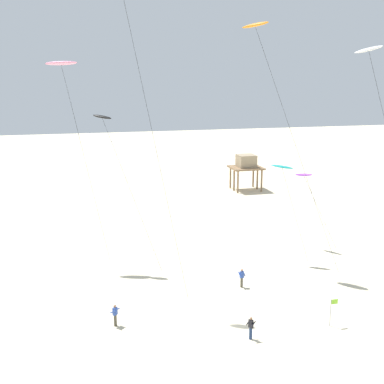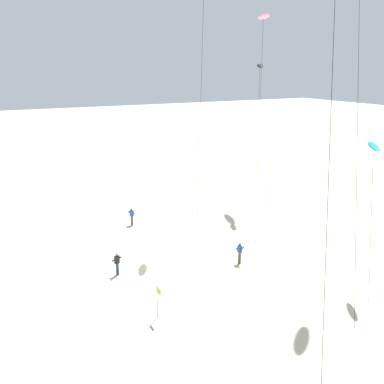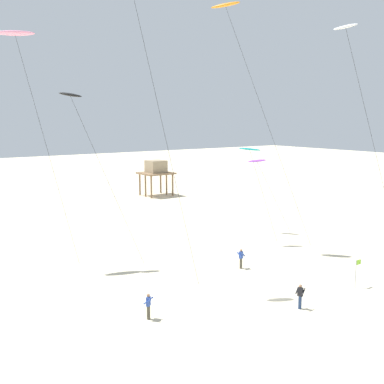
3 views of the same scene
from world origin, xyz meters
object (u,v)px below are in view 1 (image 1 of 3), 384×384
at_px(kite_black, 103,120).
at_px(kite_orange, 256,27).
at_px(kite_purple, 304,176).
at_px(marker_flag, 333,307).
at_px(kite_white, 370,55).
at_px(kite_teal, 282,168).
at_px(kite_flyer_middle, 115,315).
at_px(kite_yellow, 124,0).
at_px(stilt_house, 246,164).
at_px(kite_pink, 61,65).
at_px(kite_flyer_nearest, 242,278).
at_px(kite_flyer_furthest, 251,327).

xyz_separation_m(kite_black, kite_orange, (13.69, -2.94, 8.20)).
height_order(kite_purple, marker_flag, kite_purple).
height_order(kite_white, marker_flag, kite_white).
height_order(kite_teal, kite_flyer_middle, kite_teal).
relative_size(kite_purple, kite_teal, 0.84).
distance_m(kite_yellow, kite_purple, 25.96).
bearing_deg(stilt_house, marker_flag, -102.32).
xyz_separation_m(kite_pink, kite_teal, (20.13, -5.84, -9.73)).
distance_m(kite_black, kite_flyer_nearest, 19.11).
height_order(kite_teal, kite_flyer_nearest, kite_teal).
height_order(kite_teal, stilt_house, kite_teal).
xyz_separation_m(kite_flyer_middle, stilt_house, (25.20, 40.64, 3.30)).
distance_m(kite_pink, kite_flyer_furthest, 29.58).
xyz_separation_m(kite_black, kite_purple, (20.64, -0.01, -6.31)).
distance_m(kite_orange, kite_teal, 13.30).
height_order(kite_flyer_furthest, stilt_house, stilt_house).
bearing_deg(kite_white, marker_flag, -131.97).
height_order(kite_black, kite_flyer_middle, kite_black).
relative_size(kite_orange, kite_pink, 1.18).
xyz_separation_m(kite_teal, kite_flyer_middle, (-17.48, -10.13, -8.36)).
distance_m(kite_yellow, kite_white, 19.71).
height_order(kite_pink, kite_teal, kite_pink).
relative_size(kite_black, kite_teal, 1.51).
bearing_deg(marker_flag, kite_flyer_nearest, 115.74).
relative_size(kite_orange, kite_flyer_furthest, 13.68).
xyz_separation_m(kite_yellow, kite_flyer_furthest, (6.82, -10.73, -22.76)).
relative_size(kite_black, kite_orange, 0.64).
relative_size(kite_black, kite_pink, 0.75).
height_order(kite_flyer_middle, kite_flyer_furthest, same).
height_order(kite_pink, kite_flyer_furthest, kite_pink).
relative_size(kite_black, stilt_house, 2.57).
height_order(kite_flyer_nearest, marker_flag, marker_flag).
height_order(kite_pink, marker_flag, kite_pink).
distance_m(kite_pink, kite_flyer_middle, 24.28).
distance_m(kite_pink, marker_flag, 32.13).
height_order(kite_orange, kite_pink, kite_orange).
bearing_deg(kite_pink, kite_flyer_middle, -80.60).
relative_size(kite_purple, kite_flyer_middle, 4.85).
bearing_deg(kite_purple, kite_white, -92.42).
xyz_separation_m(kite_orange, kite_teal, (3.00, -0.21, -12.96)).
bearing_deg(kite_flyer_nearest, stilt_house, 69.22).
height_order(kite_orange, kite_flyer_middle, kite_orange).
xyz_separation_m(kite_pink, kite_flyer_nearest, (14.08, -11.62, -18.09)).
bearing_deg(kite_flyer_furthest, kite_flyer_middle, 154.16).
xyz_separation_m(kite_orange, marker_flag, (0.97, -14.33, -20.73)).
xyz_separation_m(kite_pink, marker_flag, (18.10, -19.96, -17.50)).
bearing_deg(marker_flag, kite_flyer_furthest, -176.87).
bearing_deg(kite_white, kite_pink, 149.63).
relative_size(kite_flyer_middle, stilt_house, 0.29).
bearing_deg(kite_yellow, kite_flyer_furthest, -57.55).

